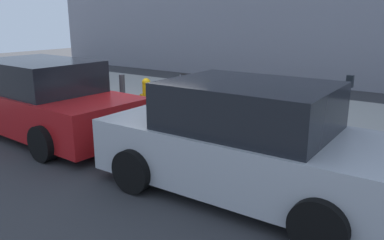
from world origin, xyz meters
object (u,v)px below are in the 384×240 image
at_px(suitcase_black_3, 222,113).
at_px(suitcase_maroon_4, 203,108).
at_px(suitcase_olive_2, 240,111).
at_px(parking_meter, 348,99).
at_px(suitcase_navy_5, 187,103).
at_px(suitcase_red_0, 284,122).
at_px(suitcase_teal_1, 261,114).
at_px(suitcase_silver_6, 171,101).
at_px(bollard_post, 122,91).
at_px(parked_car_silver_0, 247,143).
at_px(parked_car_red_1, 41,100).
at_px(fire_hydrant, 147,94).

relative_size(suitcase_black_3, suitcase_maroon_4, 0.68).
bearing_deg(suitcase_olive_2, parking_meter, -172.02).
distance_m(suitcase_navy_5, parking_meter, 3.52).
relative_size(suitcase_red_0, suitcase_teal_1, 0.97).
xyz_separation_m(suitcase_olive_2, suitcase_silver_6, (1.90, -0.05, -0.03)).
xyz_separation_m(suitcase_teal_1, bollard_post, (3.85, 0.13, 0.06)).
bearing_deg(suitcase_maroon_4, suitcase_red_0, -178.69).
relative_size(suitcase_navy_5, parked_car_silver_0, 0.24).
distance_m(suitcase_navy_5, bollard_post, 1.98).
bearing_deg(parking_meter, suitcase_maroon_4, 6.15).
distance_m(suitcase_maroon_4, parked_car_red_1, 3.46).
height_order(suitcase_black_3, suitcase_silver_6, suitcase_silver_6).
bearing_deg(fire_hydrant, parked_car_silver_0, 149.19).
height_order(fire_hydrant, parking_meter, parking_meter).
height_order(suitcase_red_0, suitcase_silver_6, suitcase_red_0).
bearing_deg(suitcase_teal_1, parking_meter, -170.28).
height_order(bollard_post, parking_meter, parking_meter).
bearing_deg(suitcase_silver_6, parked_car_red_1, 58.95).
bearing_deg(parking_meter, suitcase_red_0, 14.35).
relative_size(suitcase_olive_2, parked_car_red_1, 0.20).
xyz_separation_m(suitcase_black_3, parked_car_silver_0, (-1.93, 2.49, 0.35)).
bearing_deg(suitcase_teal_1, suitcase_navy_5, 0.25).
distance_m(suitcase_red_0, suitcase_maroon_4, 1.90).
relative_size(suitcase_red_0, suitcase_black_3, 1.38).
relative_size(suitcase_black_3, parking_meter, 0.44).
xyz_separation_m(suitcase_maroon_4, suitcase_navy_5, (0.49, -0.04, 0.05)).
bearing_deg(parking_meter, parked_car_silver_0, 77.16).
height_order(suitcase_navy_5, bollard_post, suitcase_navy_5).
bearing_deg(suitcase_navy_5, suitcase_olive_2, 179.60).
bearing_deg(suitcase_olive_2, suitcase_silver_6, -1.55).
xyz_separation_m(parked_car_silver_0, parked_car_red_1, (4.85, 0.00, -0.00)).
height_order(suitcase_maroon_4, suitcase_navy_5, suitcase_navy_5).
distance_m(suitcase_black_3, bollard_post, 2.92).
bearing_deg(parked_car_red_1, suitcase_red_0, -150.90).
bearing_deg(parked_car_red_1, bollard_post, -90.38).
bearing_deg(suitcase_red_0, parked_car_silver_0, 100.83).
xyz_separation_m(suitcase_teal_1, suitcase_silver_6, (2.38, -0.03, -0.04)).
bearing_deg(suitcase_olive_2, parked_car_red_1, 35.60).
xyz_separation_m(suitcase_red_0, parked_car_silver_0, (-0.47, 2.44, 0.33)).
xyz_separation_m(suitcase_teal_1, suitcase_black_3, (0.95, -0.05, -0.12)).
bearing_deg(suitcase_navy_5, bollard_post, 3.42).
xyz_separation_m(suitcase_red_0, fire_hydrant, (3.67, -0.03, 0.15)).
distance_m(suitcase_silver_6, parked_car_silver_0, 4.18).
bearing_deg(parked_car_red_1, fire_hydrant, -106.11).
distance_m(suitcase_maroon_4, fire_hydrant, 1.78).
bearing_deg(fire_hydrant, parking_meter, -176.99).
relative_size(suitcase_teal_1, suitcase_navy_5, 0.77).
relative_size(suitcase_red_0, parked_car_red_1, 0.16).
bearing_deg(fire_hydrant, suitcase_red_0, 179.57).
bearing_deg(suitcase_silver_6, suitcase_teal_1, 179.19).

